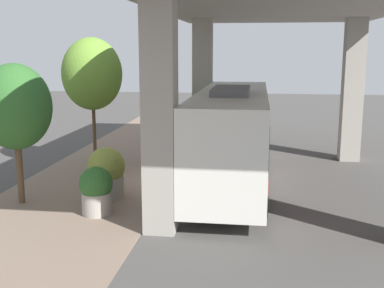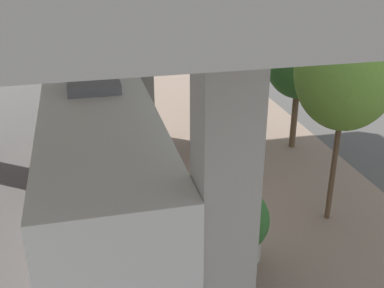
{
  "view_description": "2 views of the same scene",
  "coord_description": "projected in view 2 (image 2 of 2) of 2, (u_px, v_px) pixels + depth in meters",
  "views": [
    {
      "loc": [
        3.2,
        -18.06,
        5.16
      ],
      "look_at": [
        0.73,
        -0.23,
        1.62
      ],
      "focal_mm": 45.0,
      "sensor_mm": 36.0,
      "label": 1
    },
    {
      "loc": [
        2.54,
        11.39,
        7.26
      ],
      "look_at": [
        -0.07,
        0.55,
        2.26
      ],
      "focal_mm": 45.0,
      "sensor_mm": 36.0,
      "label": 2
    }
  ],
  "objects": [
    {
      "name": "ground_plane",
      "position": [
        185.0,
        209.0,
        13.62
      ],
      "size": [
        80.0,
        80.0,
        0.0
      ],
      "primitive_type": "plane",
      "color": "#474442",
      "rests_on": "ground"
    },
    {
      "name": "sidewalk_strip",
      "position": [
        284.0,
        196.0,
        14.26
      ],
      "size": [
        6.0,
        40.0,
        0.02
      ],
      "color": "#7A6656",
      "rests_on": "ground"
    },
    {
      "name": "bus",
      "position": [
        100.0,
        151.0,
        12.26
      ],
      "size": [
        2.67,
        11.13,
        3.85
      ],
      "color": "silver",
      "rests_on": "ground"
    },
    {
      "name": "fire_hydrant",
      "position": [
        245.0,
        169.0,
        14.71
      ],
      "size": [
        0.45,
        0.21,
        1.06
      ],
      "color": "red",
      "rests_on": "ground"
    },
    {
      "name": "planter_front",
      "position": [
        209.0,
        126.0,
        17.26
      ],
      "size": [
        1.06,
        1.06,
        1.56
      ],
      "color": "#9E998E",
      "rests_on": "ground"
    },
    {
      "name": "planter_middle",
      "position": [
        230.0,
        142.0,
        15.7
      ],
      "size": [
        1.33,
        1.33,
        1.82
      ],
      "color": "#9E998E",
      "rests_on": "ground"
    },
    {
      "name": "planter_back",
      "position": [
        236.0,
        224.0,
        11.33
      ],
      "size": [
        1.56,
        1.56,
        1.81
      ],
      "color": "#9E998E",
      "rests_on": "ground"
    },
    {
      "name": "street_tree_near",
      "position": [
        300.0,
        57.0,
        16.18
      ],
      "size": [
        2.37,
        2.37,
        4.74
      ],
      "color": "brown",
      "rests_on": "ground"
    },
    {
      "name": "street_tree_far",
      "position": [
        347.0,
        70.0,
        11.52
      ],
      "size": [
        2.5,
        2.5,
        5.67
      ],
      "color": "brown",
      "rests_on": "ground"
    }
  ]
}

